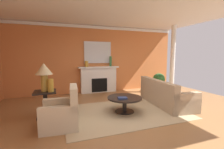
{
  "coord_description": "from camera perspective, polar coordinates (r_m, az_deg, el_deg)",
  "views": [
    {
      "loc": [
        -1.69,
        -4.02,
        1.63
      ],
      "look_at": [
        0.12,
        1.0,
        1.0
      ],
      "focal_mm": 25.04,
      "sensor_mm": 36.0,
      "label": 1
    }
  ],
  "objects": [
    {
      "name": "book_red_cover",
      "position": [
        4.4,
        3.83,
        -8.56
      ],
      "size": [
        0.27,
        0.22,
        0.04
      ],
      "primitive_type": "cube",
      "rotation": [
        0.0,
        0.0,
        -0.17
      ],
      "color": "navy",
      "rests_on": "coffee_table"
    },
    {
      "name": "column_white",
      "position": [
        7.52,
        21.26,
        5.17
      ],
      "size": [
        0.2,
        0.2,
        2.97
      ],
      "primitive_type": "cylinder",
      "color": "white",
      "rests_on": "ground_plane"
    },
    {
      "name": "fireplace",
      "position": [
        7.05,
        -4.87,
        -2.07
      ],
      "size": [
        1.8,
        0.35,
        1.17
      ],
      "color": "white",
      "rests_on": "ground_plane"
    },
    {
      "name": "crown_moulding",
      "position": [
        7.18,
        -6.16,
        16.79
      ],
      "size": [
        7.85,
        0.08,
        0.12
      ],
      "primitive_type": "cube",
      "color": "white"
    },
    {
      "name": "vase_mantel_left",
      "position": [
        6.81,
        -9.31,
        3.83
      ],
      "size": [
        0.15,
        0.15,
        0.26
      ],
      "primitive_type": "cylinder",
      "color": "#B7892D",
      "rests_on": "fireplace"
    },
    {
      "name": "coffee_table",
      "position": [
        4.61,
        4.62,
        -9.6
      ],
      "size": [
        1.0,
        1.0,
        0.45
      ],
      "color": "black",
      "rests_on": "ground_plane"
    },
    {
      "name": "mantel_mirror",
      "position": [
        7.09,
        -5.23,
        8.03
      ],
      "size": [
        1.23,
        0.04,
        0.95
      ],
      "primitive_type": "cube",
      "color": "silver"
    },
    {
      "name": "vase_mantel_right",
      "position": [
        7.09,
        -0.52,
        4.83
      ],
      "size": [
        0.11,
        0.11,
        0.45
      ],
      "primitive_type": "cylinder",
      "color": "#33703D",
      "rests_on": "fireplace"
    },
    {
      "name": "armchair_near_window",
      "position": [
        3.87,
        -17.85,
        -13.59
      ],
      "size": [
        0.87,
        0.87,
        0.95
      ],
      "color": "#C1B293",
      "rests_on": "ground_plane"
    },
    {
      "name": "area_rug",
      "position": [
        4.72,
        4.58,
        -13.44
      ],
      "size": [
        3.43,
        2.32,
        0.01
      ],
      "primitive_type": "cube",
      "color": "tan",
      "rests_on": "ground_plane"
    },
    {
      "name": "side_table",
      "position": [
        4.63,
        -23.11,
        -9.23
      ],
      "size": [
        0.56,
        0.56,
        0.7
      ],
      "color": "black",
      "rests_on": "ground_plane"
    },
    {
      "name": "ceiling_panel",
      "position": [
        4.84,
        1.59,
        23.16
      ],
      "size": [
        7.85,
        6.33,
        0.06
      ],
      "primitive_type": "cube",
      "color": "white"
    },
    {
      "name": "table_lamp",
      "position": [
        4.48,
        -23.59,
        0.97
      ],
      "size": [
        0.44,
        0.44,
        0.75
      ],
      "color": "#B28E38",
      "rests_on": "side_table"
    },
    {
      "name": "ground_plane",
      "position": [
        4.66,
        2.85,
        -13.78
      ],
      "size": [
        9.43,
        9.43,
        0.0
      ],
      "primitive_type": "plane",
      "color": "olive"
    },
    {
      "name": "potted_plant",
      "position": [
        7.64,
        16.71,
        -2.11
      ],
      "size": [
        0.56,
        0.56,
        0.83
      ],
      "color": "#BCB29E",
      "rests_on": "ground_plane"
    },
    {
      "name": "sofa",
      "position": [
        5.61,
        18.7,
        -7.38
      ],
      "size": [
        1.11,
        2.18,
        0.85
      ],
      "color": "tan",
      "rests_on": "ground_plane"
    },
    {
      "name": "wall_fireplace",
      "position": [
        7.15,
        -6.17,
        5.53
      ],
      "size": [
        7.85,
        0.12,
        2.97
      ],
      "primitive_type": "cube",
      "color": "#CC723D",
      "rests_on": "ground_plane"
    },
    {
      "name": "vase_on_side_table",
      "position": [
        4.4,
        -21.53,
        -3.69
      ],
      "size": [
        0.15,
        0.15,
        0.34
      ],
      "primitive_type": "cylinder",
      "color": "#B7892D",
      "rests_on": "side_table"
    }
  ]
}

